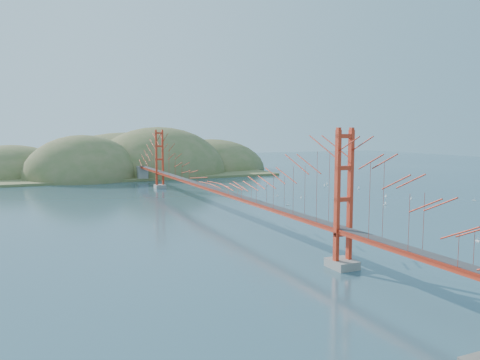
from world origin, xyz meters
name	(u,v)px	position (x,y,z in m)	size (l,w,h in m)	color
ground	(214,212)	(0.00, 0.00, 0.00)	(320.00, 320.00, 0.00)	#2B4957
bridge	(213,162)	(0.00, 0.18, 7.01)	(2.20, 94.40, 12.00)	gray
far_headlands	(133,172)	(2.21, 68.52, 0.00)	(84.00, 58.00, 25.00)	olive
sailboat_14	(301,197)	(18.57, 6.66, 0.14)	(0.56, 0.56, 0.62)	white
sailboat_11	(474,200)	(42.83, -7.78, 0.15)	(0.63, 0.63, 0.71)	white
sailboat_3	(267,185)	(21.83, 25.68, 0.16)	(0.68, 0.68, 0.72)	white
sailboat_8	(327,184)	(34.29, 21.82, 0.16)	(0.69, 0.69, 0.72)	white
sailboat_15	(325,185)	(32.86, 20.54, 0.15)	(0.47, 0.56, 0.66)	white
sailboat_9	(350,183)	(40.04, 21.34, 0.14)	(0.53, 0.53, 0.59)	white
sailboat_7	(327,184)	(33.95, 21.17, 0.14)	(0.53, 0.49, 0.59)	white
sailboat_12	(193,184)	(8.11, 33.33, 0.14)	(0.55, 0.51, 0.62)	white
sailboat_17	(359,188)	(35.38, 12.50, 0.15)	(0.58, 0.53, 0.65)	white
sailboat_16	(288,205)	(12.41, 0.49, 0.14)	(0.57, 0.57, 0.60)	white
sailboat_4	(411,198)	(34.58, -2.27, 0.14)	(0.58, 0.58, 0.61)	white
sailboat_10	(478,240)	(18.62, -28.01, 0.14)	(0.48, 0.54, 0.62)	white
sailboat_1	(277,195)	(15.89, 10.23, 0.14)	(0.52, 0.55, 0.62)	white
sailboat_5	(386,196)	(33.12, 2.19, 0.15)	(0.55, 0.57, 0.64)	white
sailboat_2	(385,204)	(26.44, -5.23, 0.14)	(0.53, 0.44, 0.62)	white
sailboat_extra_0	(338,214)	(14.53, -9.44, 0.14)	(0.56, 0.56, 0.62)	white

